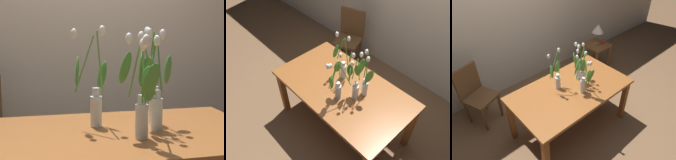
% 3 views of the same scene
% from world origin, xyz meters
% --- Properties ---
extents(ground_plane, '(18.00, 18.00, 0.00)m').
position_xyz_m(ground_plane, '(0.00, 0.00, 0.00)').
color(ground_plane, brown).
extents(room_wall_rear, '(9.00, 0.10, 2.70)m').
position_xyz_m(room_wall_rear, '(0.00, 1.49, 1.35)').
color(room_wall_rear, beige).
rests_on(room_wall_rear, ground).
extents(dining_table, '(1.60, 0.90, 0.74)m').
position_xyz_m(dining_table, '(0.00, 0.00, 0.65)').
color(dining_table, brown).
rests_on(dining_table, ground).
extents(tulip_vase_0, '(0.22, 0.14, 0.58)m').
position_xyz_m(tulip_vase_0, '(0.23, 0.10, 0.93)').
color(tulip_vase_0, silver).
rests_on(tulip_vase_0, dining_table).
extents(tulip_vase_1, '(0.26, 0.26, 0.55)m').
position_xyz_m(tulip_vase_1, '(0.07, -0.15, 0.97)').
color(tulip_vase_1, silver).
rests_on(tulip_vase_1, dining_table).
extents(tulip_vase_2, '(0.15, 0.15, 0.57)m').
position_xyz_m(tulip_vase_2, '(0.18, -0.00, 0.93)').
color(tulip_vase_2, silver).
rests_on(tulip_vase_2, dining_table).
extents(tulip_vase_3, '(0.23, 0.17, 0.59)m').
position_xyz_m(tulip_vase_3, '(-0.13, 0.13, 0.93)').
color(tulip_vase_3, silver).
rests_on(tulip_vase_3, dining_table).
extents(dining_chair, '(0.52, 0.52, 0.93)m').
position_xyz_m(dining_chair, '(-0.92, 1.05, 0.52)').
color(dining_chair, brown).
rests_on(dining_chair, ground).
extents(side_table, '(0.44, 0.44, 0.55)m').
position_xyz_m(side_table, '(1.46, 0.83, 0.43)').
color(side_table, brown).
rests_on(side_table, ground).
extents(table_lamp, '(0.22, 0.22, 0.40)m').
position_xyz_m(table_lamp, '(1.49, 0.85, 0.86)').
color(table_lamp, olive).
rests_on(table_lamp, side_table).
extents(pillar_candle, '(0.06, 0.06, 0.07)m').
position_xyz_m(pillar_candle, '(1.57, 0.77, 0.59)').
color(pillar_candle, '#B72D23').
rests_on(pillar_candle, side_table).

